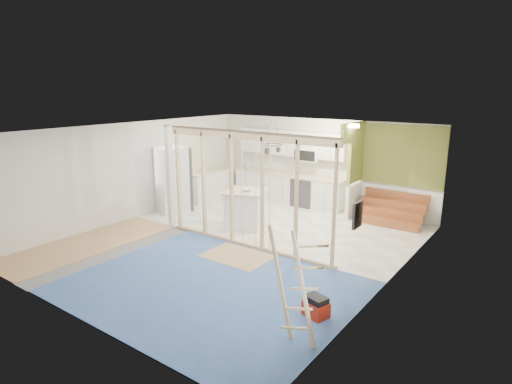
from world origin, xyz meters
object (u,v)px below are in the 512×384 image
Objects in this scene: ladder at (295,287)px; fridge at (171,180)px; toolbox at (316,307)px; island at (245,209)px.

fridge is at bearing 140.99° from ladder.
ladder is at bearing -67.93° from toolbox.
fridge is 7.12m from ladder.
toolbox is at bearing 85.96° from ladder.
island is at bearing 125.45° from ladder.
island is 2.90× the size of toolbox.
fridge is 4.27× the size of toolbox.
island is 0.77× the size of ladder.
ladder is (3.64, -3.68, 0.37)m from island.
toolbox is at bearing -60.19° from island.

